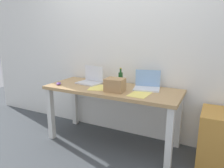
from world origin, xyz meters
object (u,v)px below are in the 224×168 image
object	(u,v)px
desk	(112,96)
cardboard_box	(115,85)
laptop_right	(147,85)
computer_mouse	(59,84)
filing_cabinet	(219,139)
laptop_left	(91,80)
beer_bottle	(121,79)

from	to	relation	value
desk	cardboard_box	world-z (taller)	cardboard_box
laptop_right	computer_mouse	bearing A→B (deg)	-163.86
laptop_right	filing_cabinet	world-z (taller)	laptop_right
laptop_left	laptop_right	size ratio (longest dim) A/B	1.01
desk	filing_cabinet	distance (m)	1.31
cardboard_box	desk	bearing A→B (deg)	129.67
beer_bottle	filing_cabinet	size ratio (longest dim) A/B	0.40
desk	cardboard_box	xyz separation A→B (m)	(0.10, -0.12, 0.19)
desk	laptop_right	xyz separation A→B (m)	(0.41, 0.15, 0.16)
desk	cardboard_box	size ratio (longest dim) A/B	7.78
laptop_right	laptop_left	bearing A→B (deg)	-175.82
laptop_right	beer_bottle	xyz separation A→B (m)	(-0.34, -0.04, 0.05)
laptop_right	filing_cabinet	size ratio (longest dim) A/B	0.57
desk	laptop_right	bearing A→B (deg)	19.61
filing_cabinet	computer_mouse	bearing A→B (deg)	-172.66
laptop_right	beer_bottle	world-z (taller)	beer_bottle
beer_bottle	cardboard_box	xyz separation A→B (m)	(0.03, -0.22, -0.02)
cardboard_box	beer_bottle	bearing A→B (deg)	97.26
beer_bottle	cardboard_box	size ratio (longest dim) A/B	1.11
computer_mouse	filing_cabinet	xyz separation A→B (m)	(1.98, 0.25, -0.47)
computer_mouse	laptop_left	bearing A→B (deg)	10.47
desk	cardboard_box	bearing A→B (deg)	-50.33
beer_bottle	cardboard_box	distance (m)	0.23
desk	laptop_left	distance (m)	0.42
desk	beer_bottle	distance (m)	0.24
desk	computer_mouse	size ratio (longest dim) A/B	17.23
computer_mouse	filing_cabinet	distance (m)	2.05
desk	beer_bottle	bearing A→B (deg)	55.50
desk	laptop_left	xyz separation A→B (m)	(-0.38, 0.09, 0.16)
laptop_left	cardboard_box	size ratio (longest dim) A/B	1.60
laptop_left	filing_cabinet	bearing A→B (deg)	-0.46
beer_bottle	desk	bearing A→B (deg)	-124.50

